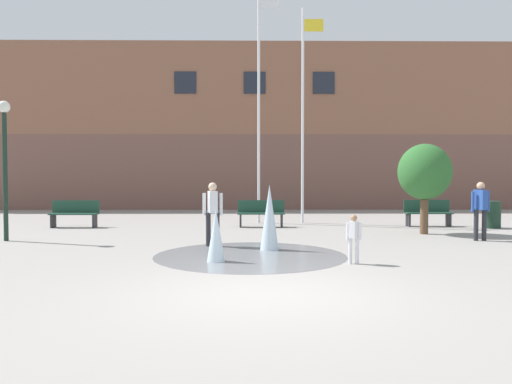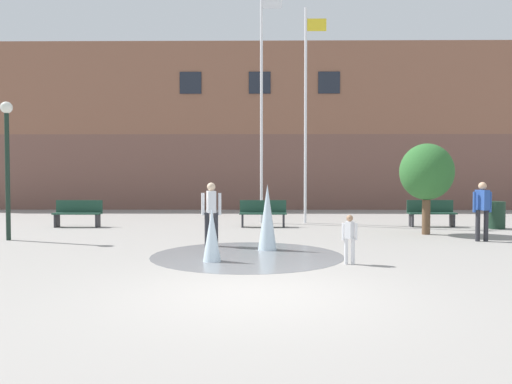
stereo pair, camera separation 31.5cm
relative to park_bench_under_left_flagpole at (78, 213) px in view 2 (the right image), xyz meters
name	(u,v)px [view 2 (the right image)]	position (x,y,z in m)	size (l,w,h in m)	color
ground_plane	(256,294)	(6.19, -9.53, -0.48)	(100.00, 100.00, 0.00)	gray
library_building	(260,131)	(6.19, 11.44, 3.80)	(36.00, 6.05, 8.55)	brown
splash_fountain	(250,230)	(6.01, -5.75, 0.06)	(4.24, 4.24, 1.56)	gray
park_bench_under_left_flagpole	(78,213)	(0.00, 0.00, 0.00)	(1.60, 0.44, 0.91)	#28282D
park_bench_center	(263,213)	(6.33, 0.08, 0.00)	(1.60, 0.44, 0.91)	#28282D
park_bench_far_right	(431,213)	(12.12, 0.25, 0.00)	(1.60, 0.44, 0.91)	#28282D
adult_near_bench	(482,207)	(12.17, -3.56, 0.45)	(0.50, 0.39, 1.59)	#28282D
child_running	(350,235)	(8.02, -7.03, 0.10)	(0.31, 0.24, 0.99)	silver
adult_in_red	(211,209)	(5.02, -4.54, 0.45)	(0.50, 0.38, 1.59)	#28282D
flagpole_left	(262,98)	(6.30, 1.48, 4.13)	(0.80, 0.10, 8.71)	silver
flagpole_right	(306,109)	(7.92, 1.48, 3.71)	(0.80, 0.10, 7.88)	silver
lamp_post_left_lane	(7,149)	(-0.63, -3.45, 1.99)	(0.32, 0.32, 3.76)	#192D23
trash_can	(496,215)	(14.06, -0.36, -0.03)	(0.56, 0.56, 0.90)	#193323
street_tree_near_building	(427,172)	(11.20, -2.02, 1.38)	(1.58, 1.58, 2.71)	brown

